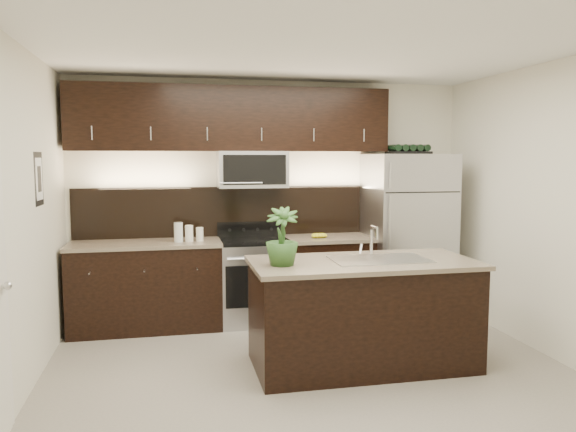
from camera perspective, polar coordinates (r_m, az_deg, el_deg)
The scene contains 12 objects.
ground at distance 4.88m, azimuth 2.70°, elevation -16.10°, with size 4.50×4.50×0.00m, color gray.
room_walls at distance 4.46m, azimuth 1.54°, elevation 4.20°, with size 4.52×4.02×2.71m.
counter_run at distance 6.25m, azimuth -5.32°, elevation -6.64°, with size 3.51×0.65×0.94m.
upper_fixtures at distance 6.26m, azimuth -5.39°, elevation 8.76°, with size 3.49×0.40×1.66m.
island at distance 5.04m, azimuth 7.58°, elevation -9.73°, with size 1.96×0.96×0.94m.
sink_faucet at distance 5.00m, azimuth 9.24°, elevation -4.21°, with size 0.84×0.50×0.28m.
refrigerator at distance 6.63m, azimuth 11.95°, elevation -1.93°, with size 0.90×0.81×1.87m, color #B2B2B7.
wine_rack at distance 6.57m, azimuth 12.14°, elevation 6.61°, with size 0.46×0.29×0.11m.
plant at distance 4.64m, azimuth -0.63°, elevation -2.09°, with size 0.27×0.27×0.48m, color #2B5120.
canisters at distance 6.07m, azimuth -10.27°, elevation -1.71°, with size 0.31×0.10×0.21m.
french_press at distance 6.49m, azimuth 9.08°, elevation -1.11°, with size 0.09×0.09×0.27m.
bananas at distance 6.24m, azimuth 2.68°, elevation -1.99°, with size 0.18×0.14×0.06m, color gold.
Camera 1 is at (-1.15, -4.37, 1.84)m, focal length 35.00 mm.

